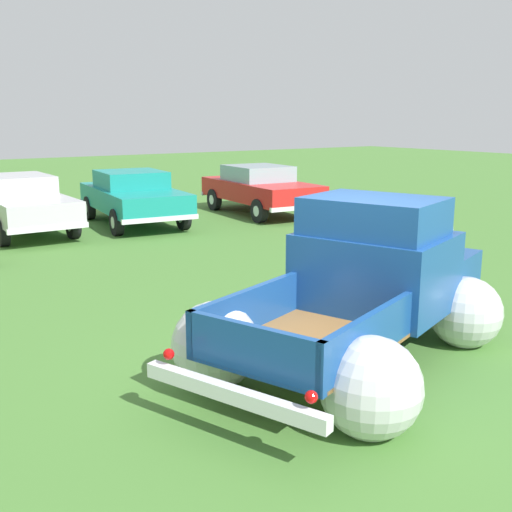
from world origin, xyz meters
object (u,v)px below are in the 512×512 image
object	(u,v)px
show_car_3	(260,188)
vintage_pickup_truck	(365,294)
show_car_1	(20,201)
show_car_2	(133,195)

from	to	relation	value
show_car_3	vintage_pickup_truck	bearing A→B (deg)	-24.11
show_car_1	show_car_2	distance (m)	2.86
show_car_2	vintage_pickup_truck	bearing A→B (deg)	-1.93
show_car_1	vintage_pickup_truck	bearing A→B (deg)	7.11
show_car_1	show_car_2	bearing A→B (deg)	81.11
vintage_pickup_truck	show_car_1	xyz separation A→B (m)	(-1.32, 10.87, 0.03)
show_car_1	show_car_3	size ratio (longest dim) A/B	1.05
vintage_pickup_truck	show_car_2	world-z (taller)	vintage_pickup_truck
vintage_pickup_truck	show_car_3	bearing A→B (deg)	41.86
vintage_pickup_truck	show_car_1	distance (m)	10.95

